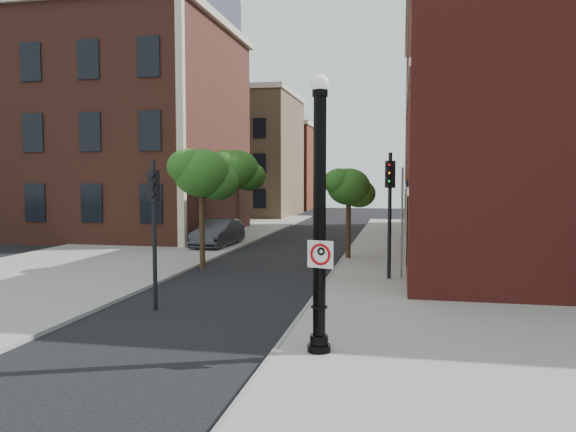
% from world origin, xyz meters
% --- Properties ---
extents(ground, '(120.00, 120.00, 0.00)m').
position_xyz_m(ground, '(0.00, 0.00, 0.00)').
color(ground, black).
rests_on(ground, ground).
extents(sidewalk_right, '(8.00, 60.00, 0.12)m').
position_xyz_m(sidewalk_right, '(6.00, 10.00, 0.06)').
color(sidewalk_right, gray).
rests_on(sidewalk_right, ground).
extents(sidewalk_left, '(10.00, 50.00, 0.12)m').
position_xyz_m(sidewalk_left, '(-9.00, 18.00, 0.06)').
color(sidewalk_left, gray).
rests_on(sidewalk_left, ground).
extents(curb_edge, '(0.10, 60.00, 0.14)m').
position_xyz_m(curb_edge, '(2.05, 10.00, 0.07)').
color(curb_edge, gray).
rests_on(curb_edge, ground).
extents(victorian_building, '(18.60, 14.60, 17.95)m').
position_xyz_m(victorian_building, '(-16.00, 23.97, 8.74)').
color(victorian_building, brown).
rests_on(victorian_building, ground).
extents(bg_building_tan_a, '(12.00, 12.00, 12.00)m').
position_xyz_m(bg_building_tan_a, '(-12.00, 44.00, 6.00)').
color(bg_building_tan_a, '#937250').
rests_on(bg_building_tan_a, ground).
extents(bg_building_red, '(12.00, 12.00, 10.00)m').
position_xyz_m(bg_building_red, '(-12.00, 58.00, 5.00)').
color(bg_building_red, maroon).
rests_on(bg_building_red, ground).
extents(bg_building_tan_b, '(22.00, 14.00, 14.00)m').
position_xyz_m(bg_building_tan_b, '(16.00, 30.00, 7.00)').
color(bg_building_tan_b, '#937250').
rests_on(bg_building_tan_b, ground).
extents(lamppost, '(0.52, 0.52, 6.18)m').
position_xyz_m(lamppost, '(3.03, 0.22, 2.85)').
color(lamppost, black).
rests_on(lamppost, ground).
extents(no_parking_sign, '(0.58, 0.18, 0.60)m').
position_xyz_m(no_parking_sign, '(3.08, 0.06, 2.31)').
color(no_parking_sign, white).
rests_on(no_parking_sign, ground).
extents(parked_car, '(1.82, 4.89, 1.60)m').
position_xyz_m(parked_car, '(-5.37, 18.22, 0.80)').
color(parked_car, '#2C2C31').
rests_on(parked_car, ground).
extents(traffic_signal_left, '(0.30, 0.37, 4.46)m').
position_xyz_m(traffic_signal_left, '(-2.40, 3.56, 3.00)').
color(traffic_signal_left, black).
rests_on(traffic_signal_left, ground).
extents(traffic_signal_right, '(0.39, 0.43, 4.89)m').
position_xyz_m(traffic_signal_right, '(4.34, 9.60, 3.29)').
color(traffic_signal_right, black).
rests_on(traffic_signal_right, ground).
extents(utility_pole, '(0.09, 0.09, 4.34)m').
position_xyz_m(utility_pole, '(4.80, 9.80, 2.17)').
color(utility_pole, '#999999').
rests_on(utility_pole, ground).
extents(street_tree_a, '(2.87, 2.60, 5.17)m').
position_xyz_m(street_tree_a, '(-3.62, 11.09, 4.08)').
color(street_tree_a, black).
rests_on(street_tree_a, ground).
extents(street_tree_b, '(3.07, 2.78, 5.53)m').
position_xyz_m(street_tree_b, '(-4.60, 19.54, 4.37)').
color(street_tree_b, black).
rests_on(street_tree_b, ground).
extents(street_tree_c, '(2.43, 2.20, 4.39)m').
position_xyz_m(street_tree_c, '(2.33, 14.80, 3.45)').
color(street_tree_c, black).
rests_on(street_tree_c, ground).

